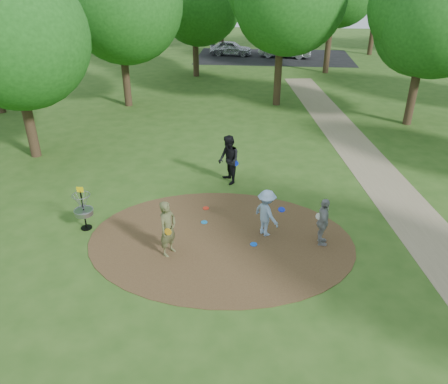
{
  "coord_description": "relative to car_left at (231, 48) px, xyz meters",
  "views": [
    {
      "loc": [
        1.14,
        -11.46,
        7.86
      ],
      "look_at": [
        0.0,
        1.2,
        1.1
      ],
      "focal_mm": 35.0,
      "sensor_mm": 36.0,
      "label": 1
    }
  ],
  "objects": [
    {
      "name": "player_observer_with_disc",
      "position": [
        0.5,
        -31.22,
        0.23
      ],
      "size": [
        0.66,
        0.77,
        1.78
      ],
      "color": "brown",
      "rests_on": "ground"
    },
    {
      "name": "player_waiting_with_disc",
      "position": [
        5.12,
        -30.29,
        0.13
      ],
      "size": [
        0.47,
        0.95,
        1.59
      ],
      "color": "gray",
      "rests_on": "ground"
    },
    {
      "name": "player_walking_with_disc",
      "position": [
        1.91,
        -26.29,
        0.32
      ],
      "size": [
        1.08,
        1.18,
        1.96
      ],
      "color": "black",
      "rests_on": "ground"
    },
    {
      "name": "disc_ground_red",
      "position": [
        1.27,
        -28.45,
        -0.63
      ],
      "size": [
        0.22,
        0.22,
        0.02
      ],
      "primitive_type": "cylinder",
      "color": "red",
      "rests_on": "dirt_clearing"
    },
    {
      "name": "disc_golf_basket",
      "position": [
        -2.52,
        -30.08,
        0.21
      ],
      "size": [
        0.63,
        0.63,
        1.54
      ],
      "color": "black",
      "rests_on": "ground"
    },
    {
      "name": "player_throwing_with_disc",
      "position": [
        3.4,
        -29.9,
        0.13
      ],
      "size": [
        1.16,
        1.16,
        1.59
      ],
      "color": "#87A4CA",
      "rests_on": "ground"
    },
    {
      "name": "parking_lot",
      "position": [
        3.98,
        -0.38,
        -0.66
      ],
      "size": [
        14.0,
        8.0,
        0.01
      ],
      "primitive_type": "cube",
      "color": "black",
      "rests_on": "ground"
    },
    {
      "name": "ground",
      "position": [
        1.98,
        -30.38,
        -0.66
      ],
      "size": [
        100.0,
        100.0,
        0.0
      ],
      "primitive_type": "plane",
      "color": "#2D5119",
      "rests_on": "ground"
    },
    {
      "name": "disc_ground_blue",
      "position": [
        3.04,
        -30.55,
        -0.63
      ],
      "size": [
        0.22,
        0.22,
        0.02
      ],
      "primitive_type": "cylinder",
      "color": "blue",
      "rests_on": "dirt_clearing"
    },
    {
      "name": "car_left",
      "position": [
        0.0,
        0.0,
        0.0
      ],
      "size": [
        3.99,
        1.85,
        1.32
      ],
      "primitive_type": "imported",
      "rotation": [
        0.0,
        0.0,
        1.49
      ],
      "color": "#AEAFB6",
      "rests_on": "ground"
    },
    {
      "name": "footpath",
      "position": [
        8.48,
        -28.38,
        -0.65
      ],
      "size": [
        7.55,
        39.89,
        0.01
      ],
      "primitive_type": "cube",
      "rotation": [
        0.0,
        0.0,
        0.14
      ],
      "color": "#8C7A5B",
      "rests_on": "ground"
    },
    {
      "name": "disc_ground_cyan",
      "position": [
        1.33,
        -29.4,
        -0.63
      ],
      "size": [
        0.22,
        0.22,
        0.02
      ],
      "primitive_type": "cylinder",
      "color": "#1778BC",
      "rests_on": "dirt_clearing"
    },
    {
      "name": "dirt_clearing",
      "position": [
        1.98,
        -30.38,
        -0.65
      ],
      "size": [
        8.4,
        8.4,
        0.02
      ],
      "primitive_type": "cylinder",
      "color": "#47301C",
      "rests_on": "ground"
    },
    {
      "name": "tree_ring",
      "position": [
        3.68,
        -21.43,
        4.61
      ],
      "size": [
        37.32,
        45.47,
        9.01
      ],
      "color": "#332316",
      "rests_on": "ground"
    },
    {
      "name": "car_right",
      "position": [
        4.96,
        -0.51,
        0.11
      ],
      "size": [
        4.85,
        2.23,
        1.54
      ],
      "primitive_type": "imported",
      "rotation": [
        0.0,
        0.0,
        1.44
      ],
      "color": "#9B9EA2",
      "rests_on": "ground"
    }
  ]
}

